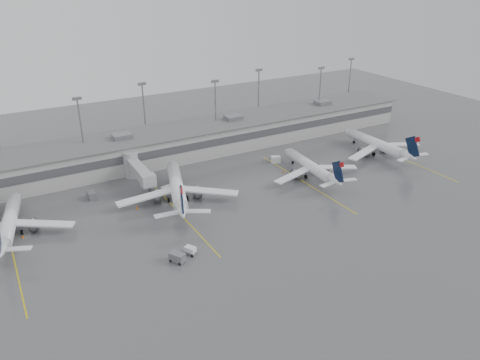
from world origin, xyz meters
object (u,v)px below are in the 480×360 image
jet_mid_right (312,167)px  jet_far_right (379,144)px  baggage_tug (190,251)px  jet_far_left (9,222)px  jet_mid_left (177,188)px

jet_mid_right → jet_far_right: 27.64m
jet_mid_right → baggage_tug: (-43.38, -18.02, -2.19)m
jet_far_left → jet_far_right: bearing=9.1°
jet_mid_right → baggage_tug: jet_mid_right is taller
jet_far_right → jet_far_left: bearing=178.4°
jet_far_right → jet_mid_left: bearing=179.4°
jet_far_left → jet_mid_left: jet_mid_left is taller
baggage_tug → jet_far_right: bearing=-14.7°
jet_mid_left → jet_mid_right: bearing=10.3°
jet_mid_right → jet_far_left: bearing=179.3°
jet_far_left → baggage_tug: (29.77, -25.25, -2.31)m
baggage_tug → jet_mid_left: bearing=41.8°
jet_mid_left → jet_mid_right: size_ratio=1.12×
jet_mid_left → baggage_tug: size_ratio=10.60×
jet_mid_left → baggage_tug: bearing=-89.1°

